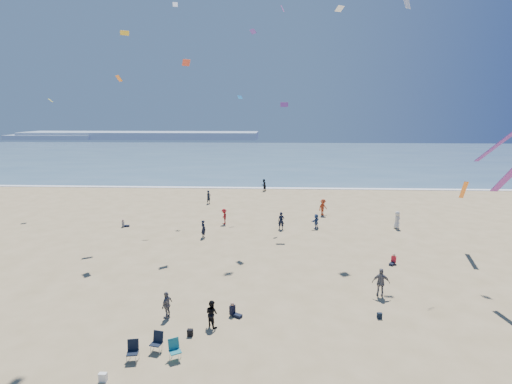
{
  "coord_description": "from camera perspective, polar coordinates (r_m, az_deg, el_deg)",
  "views": [
    {
      "loc": [
        3.18,
        -17.14,
        11.62
      ],
      "look_at": [
        2.0,
        8.0,
        6.67
      ],
      "focal_mm": 28.0,
      "sensor_mm": 36.0,
      "label": 1
    }
  ],
  "objects": [
    {
      "name": "seated_group",
      "position": [
        26.13,
        0.27,
        -14.27
      ],
      "size": [
        26.13,
        27.54,
        0.84
      ],
      "color": "white",
      "rests_on": "ground"
    },
    {
      "name": "chair_cluster",
      "position": [
        21.25,
        -14.28,
        -20.81
      ],
      "size": [
        2.76,
        1.51,
        1.0
      ],
      "color": "black",
      "rests_on": "ground"
    },
    {
      "name": "ground",
      "position": [
        20.95,
        -7.05,
        -22.66
      ],
      "size": [
        220.0,
        220.0,
        0.0
      ],
      "primitive_type": "plane",
      "color": "tan",
      "rests_on": "ground"
    },
    {
      "name": "white_tote",
      "position": [
        20.54,
        -21.03,
        -23.47
      ],
      "size": [
        0.35,
        0.2,
        0.4
      ],
      "primitive_type": "cube",
      "color": "white",
      "rests_on": "ground"
    },
    {
      "name": "standing_flyers",
      "position": [
        36.05,
        8.17,
        -6.34
      ],
      "size": [
        26.53,
        50.92,
        1.91
      ],
      "color": "black",
      "rests_on": "ground"
    },
    {
      "name": "navy_bag",
      "position": [
        25.14,
        17.23,
        -16.52
      ],
      "size": [
        0.28,
        0.18,
        0.34
      ],
      "primitive_type": "cube",
      "color": "black",
      "rests_on": "ground"
    },
    {
      "name": "black_backpack",
      "position": [
        22.75,
        -9.39,
        -19.21
      ],
      "size": [
        0.3,
        0.22,
        0.38
      ],
      "primitive_type": "cube",
      "color": "black",
      "rests_on": "ground"
    },
    {
      "name": "kites_aloft",
      "position": [
        32.85,
        13.49,
        16.14
      ],
      "size": [
        47.43,
        40.28,
        30.87
      ],
      "color": "yellow",
      "rests_on": "ground"
    },
    {
      "name": "headland_far",
      "position": [
        197.77,
        -16.09,
        7.79
      ],
      "size": [
        110.0,
        20.0,
        3.2
      ],
      "primitive_type": "cube",
      "color": "#7A8EA8",
      "rests_on": "ground"
    },
    {
      "name": "headland_near",
      "position": [
        209.6,
        -27.02,
        7.02
      ],
      "size": [
        40.0,
        14.0,
        2.0
      ],
      "primitive_type": "cube",
      "color": "#7A8EA8",
      "rests_on": "ground"
    },
    {
      "name": "surf_line",
      "position": [
        63.29,
        -0.23,
        0.58
      ],
      "size": [
        220.0,
        1.2,
        0.08
      ],
      "primitive_type": "cube",
      "color": "white",
      "rests_on": "ground"
    },
    {
      "name": "ocean",
      "position": [
        112.78,
        1.07,
        5.22
      ],
      "size": [
        220.0,
        100.0,
        0.06
      ],
      "primitive_type": "cube",
      "color": "#476B84",
      "rests_on": "ground"
    }
  ]
}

